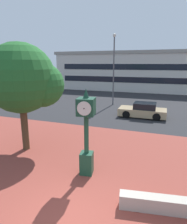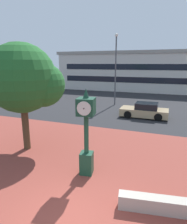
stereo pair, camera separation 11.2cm
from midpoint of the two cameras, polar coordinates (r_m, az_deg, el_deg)
The scene contains 8 objects.
ground_plane at distance 6.86m, azimuth -8.29°, elevation -28.58°, with size 200.00×200.00×0.00m, color #262628.
plaza_brick_paving at distance 8.59m, azimuth -0.46°, elevation -18.55°, with size 44.00×12.78×0.01m, color brown.
planter_wall at distance 7.30m, azimuth 20.84°, elevation -23.90°, with size 3.20×0.40×0.50m, color #ADA393.
street_clock at distance 8.11m, azimuth -2.48°, elevation -5.59°, with size 0.78×0.82×3.67m.
plaza_tree at distance 10.82m, azimuth -19.42°, elevation 8.71°, with size 3.85×3.58×5.66m.
car_street_mid at distance 17.81m, azimuth 13.90°, elevation 0.38°, with size 4.04×1.89×1.28m.
civic_building at distance 39.06m, azimuth 16.00°, elevation 11.47°, with size 32.18×14.33×6.56m.
street_lamp_post at distance 22.22m, azimuth 5.73°, elevation 13.84°, with size 0.36×0.36×7.67m.
Camera 1 is at (2.44, -4.43, 4.62)m, focal length 31.65 mm.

